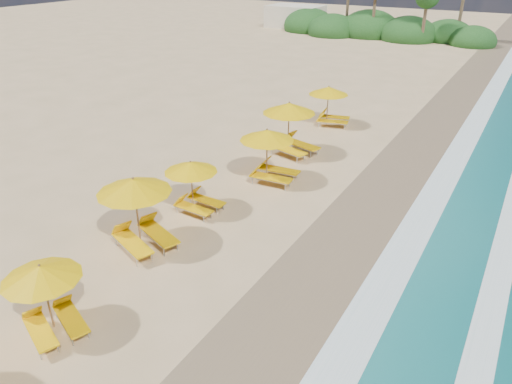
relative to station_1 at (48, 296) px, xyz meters
The scene contains 11 objects.
ground 8.26m from the station_1, 78.29° to the left, with size 160.00×160.00×0.00m, color tan.
wet_sand 9.87m from the station_1, 54.74° to the left, with size 4.00×160.00×0.01m, color #7B6449.
surf_foam 11.63m from the station_1, 43.76° to the left, with size 4.00×160.00×0.01m.
station_1 is the anchor object (origin of this frame).
station_2 4.54m from the station_1, 100.94° to the left, with size 3.32×3.26×2.58m.
station_3 7.51m from the station_1, 96.00° to the left, with size 2.34×2.17×2.11m.
station_4 11.43m from the station_1, 87.94° to the left, with size 2.78×2.61×2.44m.
station_5 14.81m from the station_1, 91.02° to the left, with size 3.34×3.23×2.69m.
station_6 20.07m from the station_1, 90.96° to the left, with size 2.90×2.80×2.34m.
treeline 54.16m from the station_1, 98.79° to the left, with size 25.80×8.80×9.74m.
beach_building 59.59m from the station_1, 109.96° to the left, with size 7.00×5.00×2.80m, color beige.
Camera 1 is at (8.20, -13.97, 9.29)m, focal length 33.94 mm.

